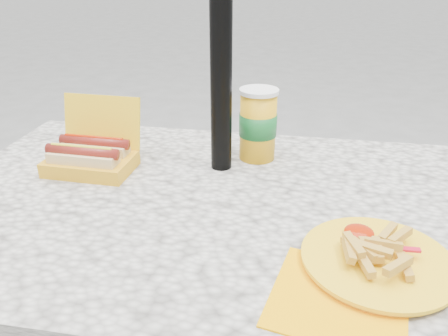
% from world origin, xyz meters
% --- Properties ---
extents(picnic_table, '(1.20, 0.80, 0.75)m').
position_xyz_m(picnic_table, '(0.00, 0.00, 0.64)').
color(picnic_table, beige).
rests_on(picnic_table, ground).
extents(umbrella_pole, '(0.05, 0.05, 2.20)m').
position_xyz_m(umbrella_pole, '(0.00, 0.16, 1.10)').
color(umbrella_pole, black).
rests_on(umbrella_pole, ground).
extents(hotdog_box, '(0.21, 0.17, 0.16)m').
position_xyz_m(hotdog_box, '(-0.31, 0.09, 0.79)').
color(hotdog_box, yellow).
rests_on(hotdog_box, picnic_table).
extents(fries_plate, '(0.31, 0.33, 0.05)m').
position_xyz_m(fries_plate, '(0.32, -0.18, 0.76)').
color(fries_plate, '#FFA800').
rests_on(fries_plate, picnic_table).
extents(soda_cup, '(0.10, 0.10, 0.18)m').
position_xyz_m(soda_cup, '(0.08, 0.23, 0.84)').
color(soda_cup, '#EEA912').
rests_on(soda_cup, picnic_table).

